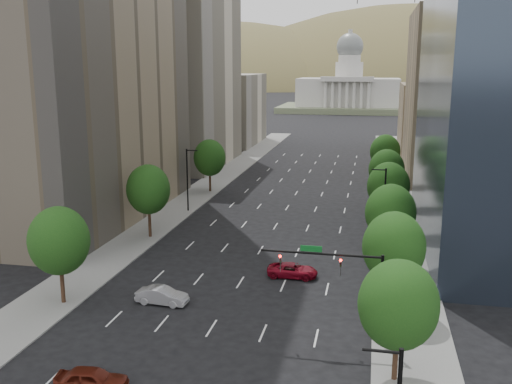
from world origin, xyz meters
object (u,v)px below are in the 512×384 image
Objects in this scene: capitol at (348,92)px; car_silver at (162,296)px; car_red_far at (293,270)px; car_maroon at (92,380)px; traffic_signal at (347,276)px.

car_silver is (-5.53, -215.98, -7.82)m from capitol.
car_silver is 0.93× the size of car_red_far.
car_maroon is (-5.00, -229.91, -7.78)m from capitol.
car_red_far is (9.72, 22.68, -0.11)m from car_maroon.
traffic_signal is 1.85× the size of car_red_far.
traffic_signal reaches higher than car_silver.
car_maroon is at bearing -146.70° from traffic_signal.
capitol is at bearing 0.61° from car_red_far.
car_red_far is at bearing 114.98° from traffic_signal.
traffic_signal reaches higher than car_maroon.
capitol is (-10.53, 219.71, 3.40)m from traffic_signal.
capitol is at bearing 92.74° from traffic_signal.
car_silver is (-0.53, 13.93, -0.04)m from car_maroon.
capitol is 12.14× the size of car_red_far.
traffic_signal is at bearing -64.14° from car_maroon.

